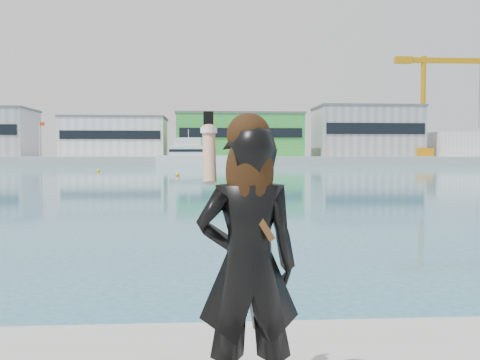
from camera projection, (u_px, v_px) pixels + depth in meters
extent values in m
cube|color=#9E9E99|center=(206.00, 160.00, 133.38)|extent=(320.00, 40.00, 2.00)
cube|color=silver|center=(116.00, 138.00, 129.64)|extent=(24.00, 15.00, 9.00)
cube|color=black|center=(110.00, 135.00, 122.05)|extent=(22.80, 0.20, 1.98)
cube|color=#59595B|center=(115.00, 118.00, 129.42)|extent=(24.48, 15.30, 0.50)
cube|color=green|center=(239.00, 136.00, 131.64)|extent=(30.00, 16.00, 10.00)
cube|color=black|center=(241.00, 133.00, 123.55)|extent=(28.50, 0.20, 2.20)
cube|color=#59595B|center=(239.00, 115.00, 131.40)|extent=(30.60, 16.32, 0.50)
cube|color=gray|center=(366.00, 132.00, 133.76)|extent=(25.00, 15.00, 12.00)
cube|color=black|center=(376.00, 129.00, 126.16)|extent=(23.75, 0.20, 2.64)
cube|color=#59595B|center=(366.00, 107.00, 133.47)|extent=(25.50, 15.30, 0.50)
cube|color=silver|center=(455.00, 144.00, 133.39)|extent=(12.00, 10.00, 6.00)
cube|color=orange|center=(422.00, 152.00, 128.82)|extent=(4.00, 4.00, 2.00)
cylinder|color=orange|center=(423.00, 102.00, 128.27)|extent=(1.20, 1.20, 22.00)
cube|color=orange|center=(448.00, 61.00, 128.21)|extent=(20.00, 1.20, 1.20)
cube|color=orange|center=(403.00, 60.00, 127.46)|extent=(4.00, 1.60, 1.60)
cylinder|color=black|center=(479.00, 94.00, 129.12)|extent=(0.10, 0.10, 16.00)
cylinder|color=silver|center=(39.00, 139.00, 121.61)|extent=(0.16, 0.16, 8.00)
cube|color=red|center=(42.00, 124.00, 121.49)|extent=(1.20, 0.04, 0.80)
cylinder|color=silver|center=(300.00, 139.00, 125.66)|extent=(0.16, 0.16, 8.00)
cube|color=red|center=(303.00, 125.00, 125.54)|extent=(1.20, 0.04, 0.80)
cube|color=silver|center=(197.00, 161.00, 113.97)|extent=(17.32, 6.55, 2.25)
cube|color=silver|center=(193.00, 151.00, 113.91)|extent=(9.77, 4.97, 2.07)
cube|color=silver|center=(188.00, 142.00, 113.87)|extent=(5.95, 3.80, 1.69)
cube|color=black|center=(193.00, 151.00, 113.91)|extent=(9.97, 5.08, 0.56)
cylinder|color=silver|center=(188.00, 133.00, 113.78)|extent=(0.15, 0.15, 1.88)
sphere|color=yellow|center=(240.00, 171.00, 79.83)|extent=(0.50, 0.50, 0.50)
sphere|color=yellow|center=(98.00, 172.00, 72.99)|extent=(0.50, 0.50, 0.50)
sphere|color=yellow|center=(177.00, 176.00, 58.48)|extent=(0.50, 0.50, 0.50)
imported|color=black|center=(248.00, 267.00, 3.14)|extent=(0.63, 0.43, 1.67)
sphere|color=black|center=(249.00, 135.00, 3.09)|extent=(0.26, 0.26, 0.26)
ellipsoid|color=black|center=(250.00, 172.00, 3.05)|extent=(0.28, 0.14, 0.44)
cylinder|color=tan|center=(209.00, 154.00, 3.18)|extent=(0.09, 0.20, 0.36)
cylinder|color=white|center=(209.00, 130.00, 3.22)|extent=(0.10, 0.10, 0.03)
cube|color=black|center=(208.00, 121.00, 3.25)|extent=(0.06, 0.02, 0.12)
cube|color=#4C2D14|center=(255.00, 213.00, 3.05)|extent=(0.23, 0.03, 0.34)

